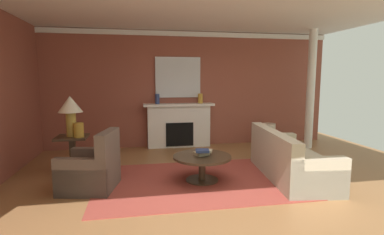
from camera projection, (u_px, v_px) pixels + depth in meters
The scene contains 20 objects.
ground_plane at pixel (215, 184), 5.02m from camera, with size 9.24×9.24×0.00m, color olive.
wall_fireplace at pixel (186, 89), 7.77m from camera, with size 7.70×0.12×2.96m, color brown.
ceiling_panel at pixel (213, 4), 4.92m from camera, with size 7.70×6.52×0.06m, color white.
crown_moulding at pixel (186, 34), 7.51m from camera, with size 7.70×0.08×0.12m, color white.
area_rug at pixel (202, 181), 5.16m from camera, with size 3.60×2.31×0.01m, color #993D33.
fireplace at pixel (179, 126), 7.65m from camera, with size 1.80×0.35×1.13m.
mantel_mirror at pixel (178, 77), 7.60m from camera, with size 1.16×0.04×1.03m, color silver.
sofa at pixel (289, 161), 5.31m from camera, with size 1.13×2.19×0.85m.
armchair_near_window at pixel (92, 171), 4.74m from camera, with size 0.95×0.95×0.95m.
coffee_table at pixel (202, 162), 5.11m from camera, with size 1.00×1.00×0.45m.
side_table at pixel (73, 152), 5.56m from camera, with size 0.56×0.56×0.70m.
table_lamp at pixel (70, 108), 5.45m from camera, with size 0.44×0.44×0.75m.
vase_mantel_left at pixel (157, 99), 7.40m from camera, with size 0.11×0.11×0.25m, color navy.
vase_mantel_right at pixel (200, 98), 7.60m from camera, with size 0.12×0.12×0.25m, color #B7892D.
vase_tall_corner at pixel (269, 135), 7.81m from camera, with size 0.34×0.34×0.59m, color beige.
vase_on_side_table at pixel (79, 130), 5.42m from camera, with size 0.18×0.18×0.26m, color #B7892D.
book_red_cover at pixel (201, 153), 5.14m from camera, with size 0.23×0.19×0.05m, color tan.
book_art_folio at pixel (205, 151), 5.14m from camera, with size 0.24×0.18×0.03m, color tan.
book_small_novel at pixel (202, 151), 4.99m from camera, with size 0.22×0.18×0.04m, color navy.
column_white at pixel (311, 90), 7.43m from camera, with size 0.20×0.20×2.96m, color white.
Camera 1 is at (-1.28, -4.68, 1.77)m, focal length 27.77 mm.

